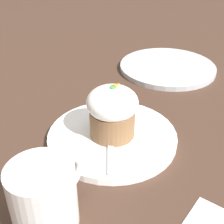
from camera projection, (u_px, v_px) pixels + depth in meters
name	position (u px, v px, depth m)	size (l,w,h in m)	color
ground_plane	(112.00, 139.00, 0.57)	(4.00, 4.00, 0.00)	#3D281E
dessert_plate	(112.00, 137.00, 0.57)	(0.23, 0.23, 0.01)	white
carrot_cake	(112.00, 109.00, 0.54)	(0.09, 0.09, 0.10)	brown
spoon	(110.00, 140.00, 0.54)	(0.11, 0.09, 0.01)	silver
coffee_cup	(45.00, 196.00, 0.39)	(0.12, 0.09, 0.09)	white
side_plate	(167.00, 67.00, 0.83)	(0.25, 0.25, 0.01)	#B2B7BC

